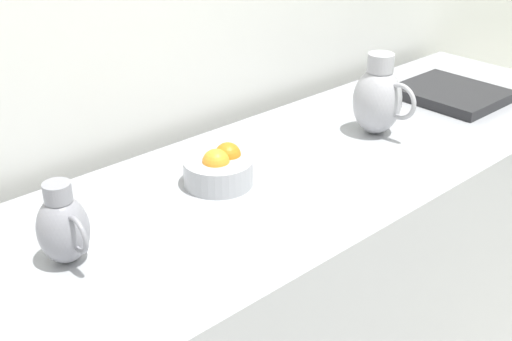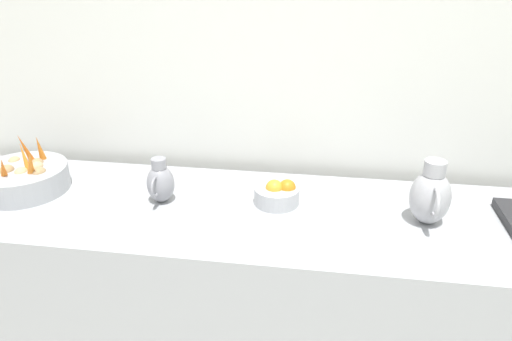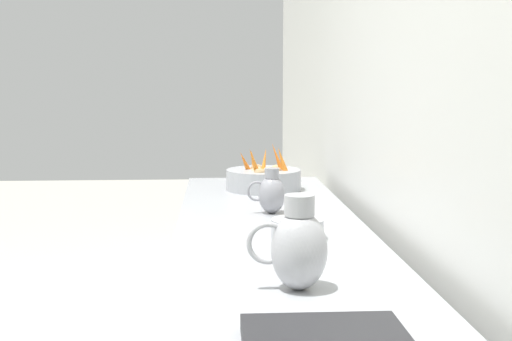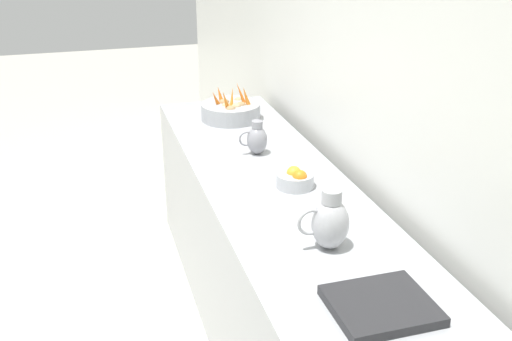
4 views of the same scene
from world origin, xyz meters
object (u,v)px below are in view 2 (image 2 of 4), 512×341
object	(u,v)px
vegetable_colander	(23,178)
orange_bowl	(278,194)
metal_pitcher_short	(160,182)
metal_pitcher_tall	(430,196)

from	to	relation	value
vegetable_colander	orange_bowl	distance (m)	1.09
orange_bowl	metal_pitcher_short	world-z (taller)	metal_pitcher_short
orange_bowl	metal_pitcher_tall	xyz separation A→B (m)	(0.07, 0.58, 0.07)
vegetable_colander	orange_bowl	bearing A→B (deg)	92.22
orange_bowl	metal_pitcher_tall	size ratio (longest dim) A/B	0.73
metal_pitcher_short	metal_pitcher_tall	bearing A→B (deg)	89.22
vegetable_colander	metal_pitcher_short	size ratio (longest dim) A/B	2.00
metal_pitcher_tall	metal_pitcher_short	distance (m)	1.05
orange_bowl	metal_pitcher_short	size ratio (longest dim) A/B	0.97
metal_pitcher_tall	metal_pitcher_short	world-z (taller)	metal_pitcher_tall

